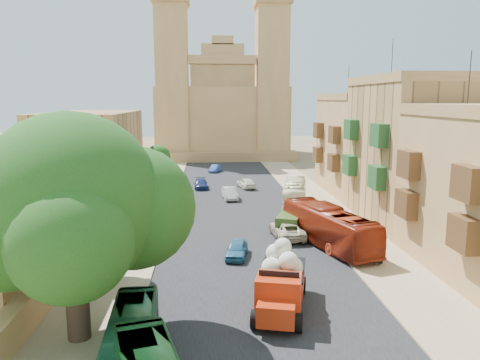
{
  "coord_description": "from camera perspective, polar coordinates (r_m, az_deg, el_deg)",
  "views": [
    {
      "loc": [
        -3.12,
        -17.9,
        11.62
      ],
      "look_at": [
        0.0,
        26.0,
        4.0
      ],
      "focal_mm": 35.0,
      "sensor_mm": 36.0,
      "label": 1
    }
  ],
  "objects": [
    {
      "name": "road_surface",
      "position": [
        49.39,
        -0.33,
        -3.78
      ],
      "size": [
        14.0,
        140.0,
        0.01
      ],
      "primitive_type": "cube",
      "color": "black",
      "rests_on": "ground"
    },
    {
      "name": "sidewalk_east",
      "position": [
        50.88,
        10.43,
        -3.54
      ],
      "size": [
        5.0,
        140.0,
        0.01
      ],
      "primitive_type": "cube",
      "color": "tan",
      "rests_on": "ground"
    },
    {
      "name": "sidewalk_west",
      "position": [
        49.7,
        -11.35,
        -3.89
      ],
      "size": [
        5.0,
        140.0,
        0.01
      ],
      "primitive_type": "cube",
      "color": "tan",
      "rests_on": "ground"
    },
    {
      "name": "kerb_east",
      "position": [
        50.3,
        7.67,
        -3.55
      ],
      "size": [
        0.25,
        140.0,
        0.12
      ],
      "primitive_type": "cube",
      "color": "tan",
      "rests_on": "ground"
    },
    {
      "name": "kerb_west",
      "position": [
        49.43,
        -8.47,
        -3.81
      ],
      "size": [
        0.25,
        140.0,
        0.12
      ],
      "primitive_type": "cube",
      "color": "tan",
      "rests_on": "ground"
    },
    {
      "name": "townhouse_c",
      "position": [
        47.19,
        19.84,
        3.51
      ],
      "size": [
        9.0,
        14.0,
        17.4
      ],
      "color": "tan",
      "rests_on": "ground"
    },
    {
      "name": "townhouse_d",
      "position": [
        60.26,
        14.44,
        4.31
      ],
      "size": [
        9.0,
        14.0,
        15.9
      ],
      "color": "#AD814E",
      "rests_on": "ground"
    },
    {
      "name": "west_wall",
      "position": [
        40.49,
        -17.4,
        -5.99
      ],
      "size": [
        1.0,
        40.0,
        1.8
      ],
      "primitive_type": "cube",
      "color": "#AD814E",
      "rests_on": "ground"
    },
    {
      "name": "west_building_low",
      "position": [
        39.56,
        -26.09,
        -2.0
      ],
      "size": [
        10.0,
        28.0,
        8.4
      ],
      "primitive_type": "cube",
      "color": "#997143",
      "rests_on": "ground"
    },
    {
      "name": "west_building_mid",
      "position": [
        64.01,
        -17.52,
        3.43
      ],
      "size": [
        10.0,
        22.0,
        10.0
      ],
      "primitive_type": "cube",
      "color": "tan",
      "rests_on": "ground"
    },
    {
      "name": "church",
      "position": [
        96.59,
        -2.24,
        8.57
      ],
      "size": [
        28.0,
        22.5,
        36.3
      ],
      "color": "#AD814E",
      "rests_on": "ground"
    },
    {
      "name": "ficus_tree",
      "position": [
        23.34,
        -19.6,
        -3.23
      ],
      "size": [
        11.13,
        10.24,
        11.13
      ],
      "color": "#3B291D",
      "rests_on": "ground"
    },
    {
      "name": "street_tree_a",
      "position": [
        31.73,
        -16.52,
        -5.34
      ],
      "size": [
        3.44,
        3.44,
        5.29
      ],
      "color": "#3B291D",
      "rests_on": "ground"
    },
    {
      "name": "street_tree_b",
      "position": [
        43.22,
        -13.15,
        -1.16
      ],
      "size": [
        3.48,
        3.48,
        5.35
      ],
      "color": "#3B291D",
      "rests_on": "ground"
    },
    {
      "name": "street_tree_c",
      "position": [
        54.91,
        -11.22,
        1.33
      ],
      "size": [
        3.58,
        3.58,
        5.5
      ],
      "color": "#3B291D",
      "rests_on": "ground"
    },
    {
      "name": "street_tree_d",
      "position": [
        66.74,
        -9.96,
        2.77
      ],
      "size": [
        3.49,
        3.49,
        5.37
      ],
      "color": "#3B291D",
      "rests_on": "ground"
    },
    {
      "name": "red_truck",
      "position": [
        26.61,
        5.01,
        -12.13
      ],
      "size": [
        3.94,
        6.93,
        3.84
      ],
      "color": "red",
      "rests_on": "ground"
    },
    {
      "name": "olive_pickup",
      "position": [
        41.49,
        6.17,
        -5.26
      ],
      "size": [
        3.27,
        4.67,
        1.77
      ],
      "color": "#3A531F",
      "rests_on": "ground"
    },
    {
      "name": "bus_green_north",
      "position": [
        21.85,
        -13.18,
        -18.96
      ],
      "size": [
        2.5,
        8.65,
        2.38
      ],
      "primitive_type": "imported",
      "rotation": [
        0.0,
        0.0,
        0.06
      ],
      "color": "#1E5936",
      "rests_on": "ground"
    },
    {
      "name": "bus_red_east",
      "position": [
        38.22,
        10.72,
        -5.6
      ],
      "size": [
        5.81,
        11.56,
        3.14
      ],
      "primitive_type": "imported",
      "rotation": [
        0.0,
        0.0,
        3.44
      ],
      "color": "maroon",
      "rests_on": "ground"
    },
    {
      "name": "bus_cream_east",
      "position": [
        51.95,
        6.69,
        -1.61
      ],
      "size": [
        4.3,
        10.2,
        2.77
      ],
      "primitive_type": "imported",
      "rotation": [
        0.0,
        0.0,
        2.94
      ],
      "color": "#FFF9C8",
      "rests_on": "ground"
    },
    {
      "name": "car_blue_a",
      "position": [
        35.11,
        -0.4,
        -8.44
      ],
      "size": [
        2.1,
        3.83,
        1.24
      ],
      "primitive_type": "imported",
      "rotation": [
        0.0,
        0.0,
        -0.19
      ],
      "color": "teal",
      "rests_on": "ground"
    },
    {
      "name": "car_white_a",
      "position": [
        55.02,
        -1.26,
        -1.63
      ],
      "size": [
        1.9,
        4.36,
        1.39
      ],
      "primitive_type": "imported",
      "rotation": [
        0.0,
        0.0,
        0.1
      ],
      "color": "#BCBDB8",
      "rests_on": "ground"
    },
    {
      "name": "car_cream",
      "position": [
        40.04,
        5.74,
        -6.04
      ],
      "size": [
        2.71,
        5.26,
        1.42
      ],
      "primitive_type": "imported",
      "rotation": [
        0.0,
        0.0,
        3.21
      ],
      "color": "#C2B796",
      "rests_on": "ground"
    },
    {
      "name": "car_dkblue",
      "position": [
        61.8,
        -4.77,
        -0.48
      ],
      "size": [
        1.9,
        4.26,
        1.21
      ],
      "primitive_type": "imported",
      "rotation": [
        0.0,
        0.0,
        0.05
      ],
      "color": "navy",
      "rests_on": "ground"
    },
    {
      "name": "car_white_b",
      "position": [
        61.81,
        0.73,
        -0.36
      ],
      "size": [
        2.6,
        4.34,
        1.38
      ],
      "primitive_type": "imported",
      "rotation": [
        0.0,
        0.0,
        3.4
      ],
      "color": "white",
      "rests_on": "ground"
    },
    {
      "name": "car_blue_b",
      "position": [
        75.7,
        -3.06,
        1.41
      ],
      "size": [
        2.25,
        3.66,
        1.14
      ],
      "primitive_type": "imported",
      "rotation": [
        0.0,
        0.0,
        -0.33
      ],
      "color": "#3150AA",
      "rests_on": "ground"
    },
    {
      "name": "pedestrian_a",
      "position": [
        34.77,
        16.34,
        -8.73
      ],
      "size": [
        0.67,
        0.54,
        1.59
      ],
      "primitive_type": "imported",
      "rotation": [
        0.0,
        0.0,
        2.82
      ],
      "color": "#2D282F",
      "rests_on": "ground"
    },
    {
      "name": "pedestrian_c",
      "position": [
        35.29,
        16.8,
        -8.23
      ],
      "size": [
        0.67,
        1.17,
        1.88
      ],
      "primitive_type": "imported",
      "rotation": [
        0.0,
        0.0,
        4.92
      ],
      "color": "#292A31",
      "rests_on": "ground"
    }
  ]
}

